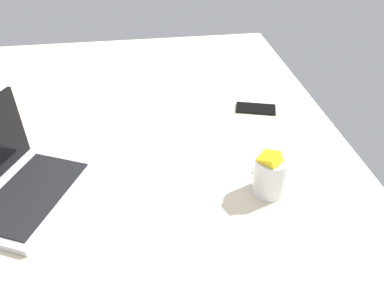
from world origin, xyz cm
name	(u,v)px	position (x,y,z in cm)	size (l,w,h in cm)	color
bed_mattress	(128,169)	(0.00, 0.00, 9.00)	(180.00, 140.00, 18.00)	beige
laptop	(14,183)	(-17.70, 28.42, 22.41)	(39.59, 34.68, 23.00)	#B7BABC
snack_cup	(270,174)	(-25.54, -37.99, 23.96)	(9.81, 9.34, 14.09)	silver
cell_phone	(256,109)	(15.85, -46.53, 18.40)	(6.80, 14.00, 0.80)	black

